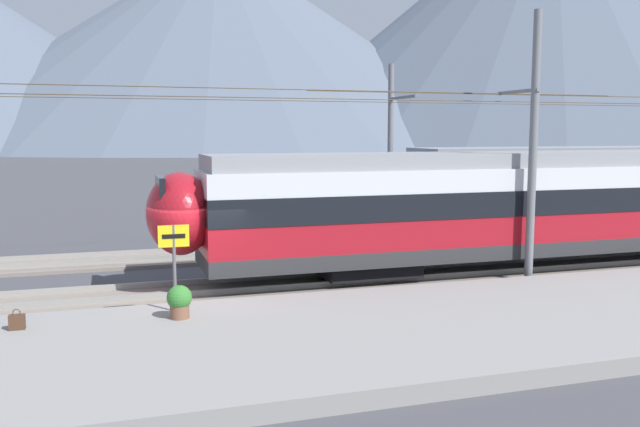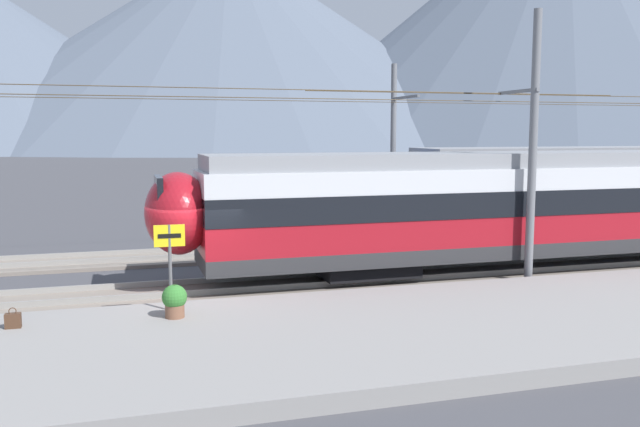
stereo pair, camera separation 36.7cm
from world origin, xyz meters
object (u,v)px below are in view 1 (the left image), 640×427
Objects in this scene: potted_plant_platform_edge at (179,300)px; train_near_platform at (573,201)px; handbag_beside_passenger at (17,322)px; platform_sign at (174,248)px; catenary_mast_mid at (530,145)px; catenary_mast_far_side at (392,146)px.

train_near_platform is at bearing 15.12° from potted_plant_platform_edge.
potted_plant_platform_edge is (-13.11, -3.54, -1.46)m from train_near_platform.
train_near_platform reaches higher than handbag_beside_passenger.
train_near_platform is at bearing 12.61° from platform_sign.
catenary_mast_mid reaches higher than potted_plant_platform_edge.
catenary_mast_far_side is (-0.35, 9.13, -0.22)m from catenary_mast_mid.
catenary_mast_far_side is at bearing 112.73° from train_near_platform.
catenary_mast_far_side is 111.51× the size of handbag_beside_passenger.
train_near_platform is 13.66m from potted_plant_platform_edge.
catenary_mast_far_side is 15.22m from potted_plant_platform_edge.
catenary_mast_far_side reaches higher than handbag_beside_passenger.
catenary_mast_far_side is 66.67× the size of potted_plant_platform_edge.
catenary_mast_far_side is at bearing 39.45° from handbag_beside_passenger.
potted_plant_platform_edge is (-9.95, -11.08, -3.12)m from catenary_mast_far_side.
platform_sign reaches higher than handbag_beside_passenger.
catenary_mast_mid reaches higher than platform_sign.
platform_sign is at bearing -172.54° from catenary_mast_mid.
platform_sign is 2.70× the size of potted_plant_platform_edge.
potted_plant_platform_edge is at bearing -169.26° from catenary_mast_mid.
train_near_platform is 60.43× the size of handbag_beside_passenger.
train_near_platform reaches higher than platform_sign.
catenary_mast_mid is 1.00× the size of catenary_mast_far_side.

